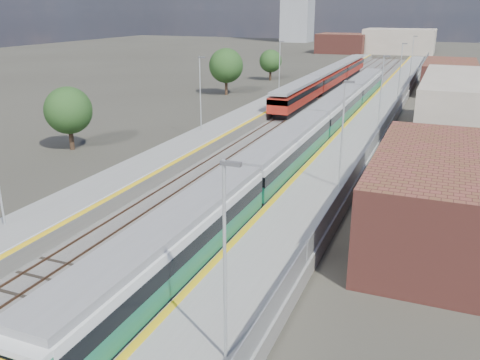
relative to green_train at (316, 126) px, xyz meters
The scene contains 11 objects.
ground 14.77m from the green_train, 95.89° to the left, with size 320.00×320.00×0.00m, color #47443A.
ballast_bed 17.57m from the green_train, 102.42° to the left, with size 10.50×155.00×0.06m, color #565451.
tracks 19.08m from the green_train, 99.56° to the left, with size 8.96×160.00×0.17m.
platform_right 17.51m from the green_train, 77.48° to the left, with size 4.70×155.00×8.52m.
platform_left 20.09m from the green_train, 121.78° to the left, with size 4.30×155.00×8.52m.
buildings 105.33m from the green_train, 100.77° to the left, with size 72.00×185.50×40.00m.
green_train is the anchor object (origin of this frame).
red_train 37.23m from the green_train, 100.84° to the left, with size 2.69×54.63×3.40m.
tree_a 23.73m from the green_train, 156.02° to the right, with size 4.48×4.48×6.08m.
tree_b 33.10m from the green_train, 128.91° to the left, with size 5.30×5.30×7.18m.
tree_c 48.36m from the green_train, 114.11° to the left, with size 4.19×4.19×5.67m.
Camera 1 is at (12.90, -12.11, 13.11)m, focal length 38.00 mm.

